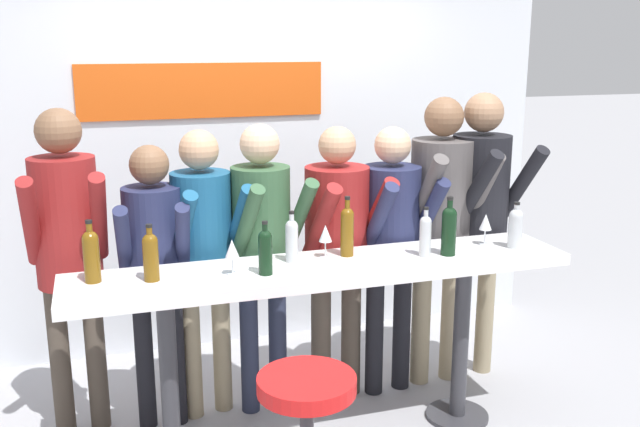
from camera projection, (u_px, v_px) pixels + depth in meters
back_wall at (257, 157)px, 4.99m from camera, size 4.22×0.12×2.66m
tasting_table at (324, 294)px, 3.70m from camera, size 2.62×0.49×1.02m
person_far_left at (67, 236)px, 3.74m from camera, size 0.41×0.55×1.80m
person_left at (154, 256)px, 3.83m from camera, size 0.40×0.51×1.61m
person_center_left at (203, 243)px, 3.95m from camera, size 0.46×0.57×1.67m
person_center at (262, 237)px, 4.01m from camera, size 0.46×0.57×1.69m
person_center_right at (338, 236)px, 4.15m from camera, size 0.50×0.59×1.66m
person_right at (391, 232)px, 4.22m from camera, size 0.44×0.54×1.65m
person_far_right at (441, 210)px, 4.33m from camera, size 0.45×0.56×1.81m
person_rightmost at (480, 204)px, 4.41m from camera, size 0.48×0.61×1.83m
wine_bottle_0 at (265, 250)px, 3.47m from camera, size 0.07×0.07×0.27m
wine_bottle_1 at (151, 255)px, 3.38m from camera, size 0.07×0.07×0.28m
wine_bottle_2 at (91, 254)px, 3.36m from camera, size 0.08×0.08×0.30m
wine_bottle_3 at (449, 228)px, 3.78m from camera, size 0.08×0.08×0.32m
wine_bottle_4 at (425, 234)px, 3.77m from camera, size 0.06×0.06×0.27m
wine_bottle_5 at (516, 226)px, 3.92m from camera, size 0.08×0.08×0.26m
wine_bottle_6 at (347, 229)px, 3.77m from camera, size 0.07×0.07×0.32m
wine_bottle_7 at (292, 238)px, 3.67m from camera, size 0.07×0.07×0.27m
wine_glass_0 at (486, 223)px, 3.98m from camera, size 0.07×0.07×0.18m
wine_glass_1 at (232, 250)px, 3.47m from camera, size 0.07×0.07×0.18m
wine_glass_2 at (325, 234)px, 3.74m from camera, size 0.07×0.07×0.18m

